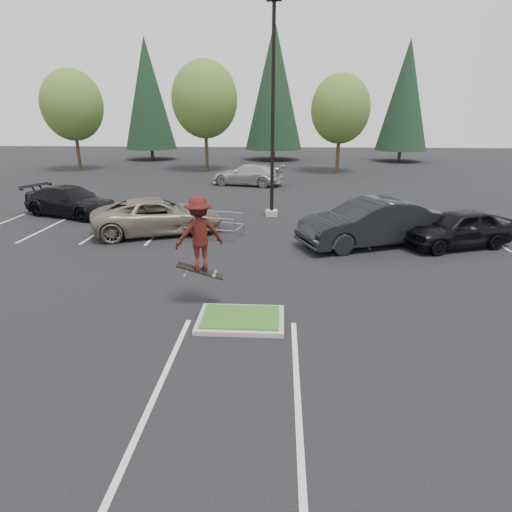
# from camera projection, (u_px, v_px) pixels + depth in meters

# --- Properties ---
(ground) EXTENTS (120.00, 120.00, 0.00)m
(ground) POSITION_uv_depth(u_px,v_px,m) (241.00, 322.00, 10.97)
(ground) COLOR black
(ground) RESTS_ON ground
(grass_median) EXTENTS (2.20, 1.60, 0.16)m
(grass_median) POSITION_uv_depth(u_px,v_px,m) (241.00, 319.00, 10.94)
(grass_median) COLOR #A39F97
(grass_median) RESTS_ON ground
(stall_lines) EXTENTS (22.62, 17.60, 0.01)m
(stall_lines) POSITION_uv_depth(u_px,v_px,m) (221.00, 250.00, 16.74)
(stall_lines) COLOR silver
(stall_lines) RESTS_ON ground
(light_pole) EXTENTS (0.70, 0.60, 10.12)m
(light_pole) POSITION_uv_depth(u_px,v_px,m) (273.00, 125.00, 20.85)
(light_pole) COLOR #A39F97
(light_pole) RESTS_ON ground
(decid_a) EXTENTS (5.44, 5.44, 8.91)m
(decid_a) POSITION_uv_depth(u_px,v_px,m) (73.00, 107.00, 38.63)
(decid_a) COLOR #38281C
(decid_a) RESTS_ON ground
(decid_b) EXTENTS (5.89, 5.89, 9.64)m
(decid_b) POSITION_uv_depth(u_px,v_px,m) (205.00, 102.00, 38.29)
(decid_b) COLOR #38281C
(decid_b) RESTS_ON ground
(decid_c) EXTENTS (5.12, 5.12, 8.38)m
(decid_c) POSITION_uv_depth(u_px,v_px,m) (340.00, 111.00, 37.21)
(decid_c) COLOR #38281C
(decid_c) RESTS_ON ground
(conif_a) EXTENTS (5.72, 5.72, 13.00)m
(conif_a) POSITION_uv_depth(u_px,v_px,m) (148.00, 94.00, 47.36)
(conif_a) COLOR #38281C
(conif_a) RESTS_ON ground
(conif_b) EXTENTS (6.38, 6.38, 14.50)m
(conif_b) POSITION_uv_depth(u_px,v_px,m) (274.00, 87.00, 46.82)
(conif_b) COLOR #38281C
(conif_b) RESTS_ON ground
(conif_c) EXTENTS (5.50, 5.50, 12.50)m
(conif_c) POSITION_uv_depth(u_px,v_px,m) (405.00, 96.00, 45.41)
(conif_c) COLOR #38281C
(conif_c) RESTS_ON ground
(cart_corral) EXTENTS (3.80, 2.03, 1.02)m
(cart_corral) POSITION_uv_depth(u_px,v_px,m) (192.00, 221.00, 18.58)
(cart_corral) COLOR #979A9F
(cart_corral) RESTS_ON ground
(skateboarder) EXTENTS (1.48, 1.22, 2.28)m
(skateboarder) POSITION_uv_depth(u_px,v_px,m) (199.00, 234.00, 11.33)
(skateboarder) COLOR black
(skateboarder) RESTS_ON ground
(car_l_tan) EXTENTS (6.16, 4.34, 1.56)m
(car_l_tan) POSITION_uv_depth(u_px,v_px,m) (156.00, 216.00, 18.80)
(car_l_tan) COLOR #786D5B
(car_l_tan) RESTS_ON ground
(car_l_black) EXTENTS (5.66, 3.86, 1.52)m
(car_l_black) POSITION_uv_depth(u_px,v_px,m) (69.00, 201.00, 22.17)
(car_l_black) COLOR black
(car_l_black) RESTS_ON ground
(car_r_charc) EXTENTS (5.97, 3.92, 1.86)m
(car_r_charc) POSITION_uv_depth(u_px,v_px,m) (369.00, 223.00, 17.05)
(car_r_charc) COLOR black
(car_r_charc) RESTS_ON ground
(car_r_black) EXTENTS (4.81, 3.21, 1.52)m
(car_r_black) POSITION_uv_depth(u_px,v_px,m) (458.00, 228.00, 16.91)
(car_r_black) COLOR black
(car_r_black) RESTS_ON ground
(car_far_silver) EXTENTS (5.62, 3.34, 1.53)m
(car_far_silver) POSITION_uv_depth(u_px,v_px,m) (248.00, 175.00, 31.63)
(car_far_silver) COLOR #B3B3AE
(car_far_silver) RESTS_ON ground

